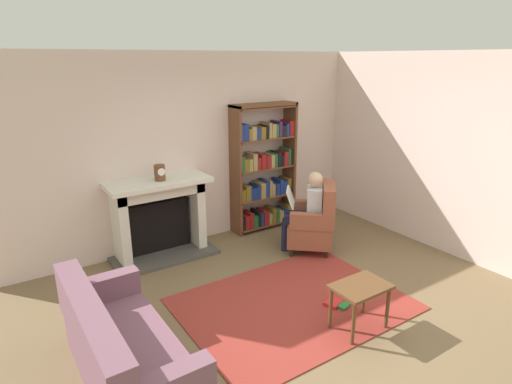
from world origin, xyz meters
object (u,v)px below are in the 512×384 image
at_px(fireplace, 159,215).
at_px(side_table, 360,292).
at_px(armchair_reading, 315,222).
at_px(seated_reader, 307,208).
at_px(sofa_floral, 123,353).
at_px(mantel_clock, 160,173).
at_px(bookshelf, 264,170).

distance_m(fireplace, side_table, 2.89).
xyz_separation_m(armchair_reading, seated_reader, (-0.09, 0.08, 0.20)).
height_order(fireplace, seated_reader, seated_reader).
bearing_deg(seated_reader, fireplace, -78.10).
xyz_separation_m(seated_reader, sofa_floral, (-2.94, -1.21, -0.30)).
relative_size(sofa_floral, side_table, 3.05).
bearing_deg(seated_reader, armchair_reading, 90.00).
relative_size(mantel_clock, sofa_floral, 0.12).
relative_size(armchair_reading, side_table, 1.73).
bearing_deg(seated_reader, mantel_clock, -75.80).
bearing_deg(side_table, fireplace, 110.71).
xyz_separation_m(bookshelf, seated_reader, (0.03, -1.01, -0.33)).
distance_m(mantel_clock, seated_reader, 2.04).
height_order(mantel_clock, bookshelf, bookshelf).
bearing_deg(seated_reader, sofa_floral, -26.85).
distance_m(mantel_clock, bookshelf, 1.75).
bearing_deg(mantel_clock, armchair_reading, -27.34).
bearing_deg(bookshelf, fireplace, -178.84).
relative_size(armchair_reading, sofa_floral, 0.57).
distance_m(mantel_clock, armchair_reading, 2.21).
bearing_deg(sofa_floral, armchair_reading, -70.04).
height_order(seated_reader, side_table, seated_reader).
height_order(bookshelf, seated_reader, bookshelf).
bearing_deg(armchair_reading, fireplace, -78.75).
xyz_separation_m(bookshelf, side_table, (-0.72, -2.74, -0.54)).
distance_m(bookshelf, armchair_reading, 1.22).
relative_size(seated_reader, sofa_floral, 0.67).
height_order(mantel_clock, side_table, mantel_clock).
distance_m(seated_reader, sofa_floral, 3.20).
distance_m(armchair_reading, side_table, 1.85).
relative_size(mantel_clock, armchair_reading, 0.21).
height_order(sofa_floral, side_table, sofa_floral).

